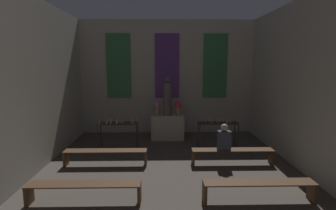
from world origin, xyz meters
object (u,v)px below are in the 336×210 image
Objects in this scene: flower_vase_right at (178,107)px; candle_rack_right at (218,126)px; altar at (168,127)px; pew_back_right at (232,153)px; person_seated at (224,138)px; pew_third_right at (259,187)px; pew_third_left at (84,188)px; flower_vase_left at (157,107)px; candle_rack_left at (118,126)px; statue at (168,97)px; pew_back_left at (106,154)px.

candle_rack_right is (1.30, -1.15, -0.46)m from flower_vase_right.
altar reaches higher than pew_back_right.
altar is at bearing 120.30° from person_seated.
pew_third_left is at bearing 180.00° from pew_third_right.
flower_vase_left is 0.39× the size of candle_rack_left.
pew_third_left is (-1.41, -4.75, -0.90)m from flower_vase_left.
candle_rack_right is (2.11, -1.15, -0.46)m from flower_vase_left.
statue reaches higher than candle_rack_right.
candle_rack_left is 0.58× the size of pew_third_right.
flower_vase_left is at bearing 129.77° from pew_back_right.
altar is 0.87m from flower_vase_right.
candle_rack_left is at bearing 85.75° from pew_back_left.
pew_back_right is at bearing -62.05° from flower_vase_right.
statue is 0.63× the size of pew_back_right.
candle_rack_right is 1.58m from pew_back_right.
flower_vase_right is 2.44m from candle_rack_left.
flower_vase_right is at bearing 28.69° from candle_rack_left.
candle_rack_right is at bearing -28.57° from flower_vase_left.
pew_back_left is (0.00, 2.08, 0.00)m from pew_third_left.
pew_third_left is 3.99m from person_seated.
altar is 1.15m from statue.
statue reaches higher than pew_back_left.
altar is at bearing 124.27° from pew_back_right.
person_seated is at bearing -24.88° from candle_rack_left.
altar is 0.84× the size of statue.
altar is 5.08m from pew_third_right.
candle_rack_left reaches higher than pew_back_left.
pew_third_right is at bearing -90.00° from pew_back_right.
pew_third_left is at bearing -150.16° from pew_back_right.
flower_vase_left is at bearing 180.00° from altar.
flower_vase_right is at bearing 50.23° from pew_back_left.
statue is 0.55m from flower_vase_right.
pew_back_left is (-2.22, -2.66, -0.90)m from flower_vase_right.
flower_vase_right is at bearing 0.00° from altar.
person_seated reaches higher than pew_back_left.
pew_third_right is at bearing -69.07° from altar.
candle_rack_left is 3.62m from pew_third_left.
candle_rack_right is at bearing 91.76° from pew_third_right.
person_seated is at bearing 31.70° from pew_third_left.
flower_vase_left is 0.22× the size of pew_back_left.
candle_rack_right is at bearing -41.36° from flower_vase_right.
altar is 0.87m from flower_vase_left.
flower_vase_right is 0.22× the size of pew_back_left.
pew_third_left is 3.11× the size of person_seated.
pew_third_right is at bearing 0.00° from pew_third_left.
flower_vase_left is 2.44m from candle_rack_right.
candle_rack_right reaches higher than pew_back_left.
flower_vase_right is 5.31m from pew_third_left.
candle_rack_right reaches higher than pew_back_right.
flower_vase_left is 3.15m from pew_back_left.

